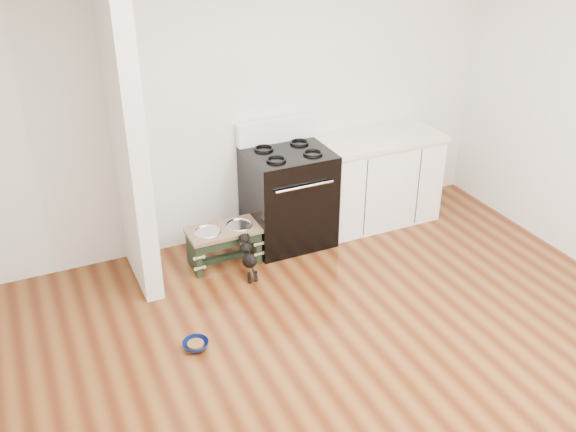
% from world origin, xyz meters
% --- Properties ---
extents(ground, '(5.00, 5.00, 0.00)m').
position_xyz_m(ground, '(0.00, 0.00, 0.00)').
color(ground, '#4B1F0D').
rests_on(ground, ground).
extents(room_shell, '(5.00, 5.00, 5.00)m').
position_xyz_m(room_shell, '(0.00, 0.00, 1.62)').
color(room_shell, silver).
rests_on(room_shell, ground).
extents(partition_wall, '(0.15, 0.80, 2.70)m').
position_xyz_m(partition_wall, '(-1.18, 2.10, 1.35)').
color(partition_wall, silver).
rests_on(partition_wall, ground).
extents(oven_range, '(0.76, 0.69, 1.14)m').
position_xyz_m(oven_range, '(0.25, 2.16, 0.48)').
color(oven_range, black).
rests_on(oven_range, ground).
extents(cabinet_run, '(1.24, 0.64, 0.91)m').
position_xyz_m(cabinet_run, '(1.23, 2.18, 0.45)').
color(cabinet_run, white).
rests_on(cabinet_run, ground).
extents(dog_feeder, '(0.64, 0.34, 0.37)m').
position_xyz_m(dog_feeder, '(-0.45, 2.01, 0.25)').
color(dog_feeder, black).
rests_on(dog_feeder, ground).
extents(puppy, '(0.11, 0.33, 0.39)m').
position_xyz_m(puppy, '(-0.34, 1.72, 0.21)').
color(puppy, black).
rests_on(puppy, ground).
extents(floor_bowl, '(0.25, 0.25, 0.06)m').
position_xyz_m(floor_bowl, '(-1.06, 0.97, 0.03)').
color(floor_bowl, '#0B174F').
rests_on(floor_bowl, ground).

